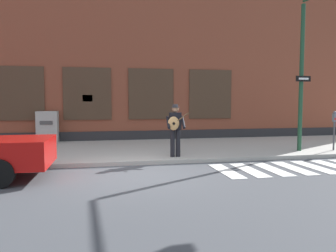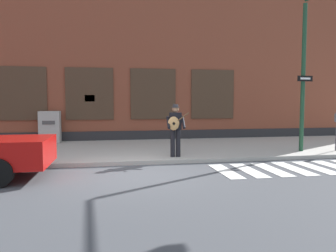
% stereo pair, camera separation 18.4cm
% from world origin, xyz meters
% --- Properties ---
extents(ground_plane, '(160.00, 160.00, 0.00)m').
position_xyz_m(ground_plane, '(0.00, 0.00, 0.00)').
color(ground_plane, '#424449').
extents(sidewalk, '(28.00, 5.57, 0.13)m').
position_xyz_m(sidewalk, '(0.00, 4.04, 0.07)').
color(sidewalk, '#ADAAA3').
rests_on(sidewalk, ground).
extents(building_backdrop, '(28.00, 4.06, 7.35)m').
position_xyz_m(building_backdrop, '(-0.00, 8.82, 3.67)').
color(building_backdrop, brown).
rests_on(building_backdrop, ground).
extents(crosswalk, '(5.20, 1.90, 0.01)m').
position_xyz_m(crosswalk, '(4.91, -0.05, 0.01)').
color(crosswalk, silver).
rests_on(crosswalk, ground).
extents(busker, '(0.71, 0.56, 1.70)m').
position_xyz_m(busker, '(1.48, 1.78, 1.10)').
color(busker, black).
rests_on(busker, sidewalk).
extents(traffic_light, '(0.64, 3.41, 5.42)m').
position_xyz_m(traffic_light, '(6.32, 1.00, 3.89)').
color(traffic_light, '#1E472D').
rests_on(traffic_light, sidewalk).
extents(parking_meter, '(0.13, 0.11, 1.44)m').
position_xyz_m(parking_meter, '(7.52, 2.06, 1.08)').
color(parking_meter, '#47474C').
rests_on(parking_meter, sidewalk).
extents(utility_box, '(0.87, 0.63, 1.37)m').
position_xyz_m(utility_box, '(-3.14, 6.38, 0.82)').
color(utility_box, '#ADADA8').
rests_on(utility_box, sidewalk).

